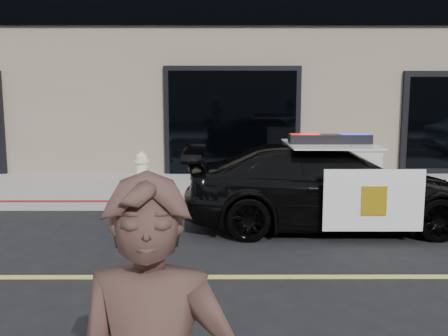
{
  "coord_description": "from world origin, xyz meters",
  "views": [
    {
      "loc": [
        -1.25,
        -5.73,
        2.18
      ],
      "look_at": [
        -1.23,
        2.2,
        1.0
      ],
      "focal_mm": 40.0,
      "sensor_mm": 36.0,
      "label": 1
    }
  ],
  "objects": [
    {
      "name": "ground",
      "position": [
        0.0,
        0.0,
        0.0
      ],
      "size": [
        120.0,
        120.0,
        0.0
      ],
      "primitive_type": "plane",
      "color": "black",
      "rests_on": "ground"
    },
    {
      "name": "sidewalk_n",
      "position": [
        0.0,
        5.25,
        0.07
      ],
      "size": [
        60.0,
        3.5,
        0.15
      ],
      "primitive_type": "cube",
      "color": "gray",
      "rests_on": "ground"
    },
    {
      "name": "police_car",
      "position": [
        0.48,
        2.28,
        0.69
      ],
      "size": [
        2.16,
        4.72,
        1.54
      ],
      "color": "black",
      "rests_on": "ground"
    },
    {
      "name": "fire_hydrant",
      "position": [
        -2.93,
        4.52,
        0.55
      ],
      "size": [
        0.38,
        0.53,
        0.85
      ],
      "color": "#FDF0CC",
      "rests_on": "sidewalk_n"
    }
  ]
}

